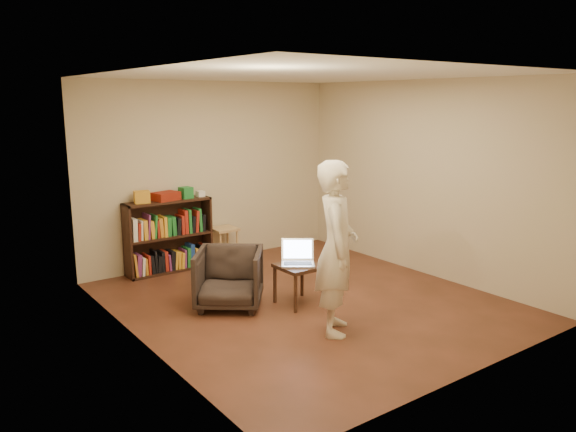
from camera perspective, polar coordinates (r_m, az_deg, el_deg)
floor at (r=6.70m, az=1.91°, el=-8.68°), size 4.50×4.50×0.00m
ceiling at (r=6.28m, az=2.08°, el=14.14°), size 4.50×4.50×0.00m
wall_back at (r=8.23m, az=-7.75°, el=4.39°), size 4.00×0.00×4.00m
wall_left at (r=5.38m, az=-15.01°, el=0.24°), size 0.00×4.50×4.50m
wall_right at (r=7.75m, az=13.74°, el=3.71°), size 0.00×4.50×4.50m
bookshelf at (r=7.91m, az=-12.04°, el=-2.41°), size 1.20×0.30×1.00m
box_yellow at (r=7.64m, az=-14.62°, el=1.88°), size 0.22×0.18×0.16m
red_cloth at (r=7.77m, az=-12.32°, el=1.98°), size 0.38×0.31×0.11m
box_green at (r=7.88m, az=-10.33°, el=2.35°), size 0.17×0.17×0.15m
box_white at (r=7.99m, az=-8.89°, el=2.25°), size 0.10×0.10×0.08m
stool at (r=8.23m, az=-6.52°, el=-1.87°), size 0.35×0.35×0.51m
armchair at (r=6.48m, az=-6.00°, el=-6.29°), size 1.03×1.03×0.68m
side_table at (r=6.50m, az=1.12°, el=-5.64°), size 0.46×0.46×0.47m
laptop at (r=6.52m, az=1.00°, el=-4.34°), size 0.54×0.54×0.26m
person at (r=5.63m, az=4.95°, el=-3.26°), size 0.74×0.76×1.77m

